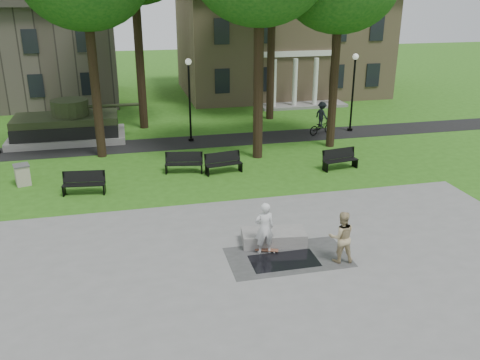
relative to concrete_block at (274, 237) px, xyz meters
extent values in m
plane|color=#2A5B15|center=(-1.55, 1.03, -0.24)|extent=(120.00, 120.00, 0.00)
cube|color=gray|center=(-1.55, -3.97, -0.23)|extent=(22.00, 16.00, 0.02)
cube|color=black|center=(-1.55, 13.03, -0.24)|extent=(44.00, 2.60, 0.01)
cube|color=#9E8460|center=(8.45, 27.03, 3.75)|extent=(16.00, 11.00, 8.00)
cube|color=silver|center=(8.45, 21.53, 3.55)|extent=(6.00, 0.30, 0.40)
cube|color=#4C443D|center=(-12.55, 27.53, 3.35)|extent=(15.00, 10.00, 7.20)
cylinder|color=black|center=(-6.05, 11.53, 3.75)|extent=(0.48, 0.48, 8.00)
cylinder|color=black|center=(1.95, 9.53, 3.92)|extent=(0.50, 0.50, 8.32)
cylinder|color=black|center=(6.45, 10.53, 3.59)|extent=(0.46, 0.46, 7.68)
cylinder|color=black|center=(-3.55, 17.03, 4.39)|extent=(0.54, 0.54, 9.28)
cylinder|color=black|center=(4.95, 17.53, 4.08)|extent=(0.50, 0.50, 8.64)
cylinder|color=black|center=(-1.05, 13.33, 1.96)|extent=(0.12, 0.12, 4.40)
sphere|color=silver|center=(-1.05, 13.33, 4.30)|extent=(0.36, 0.36, 0.36)
cylinder|color=black|center=(-1.05, 13.33, -0.16)|extent=(0.32, 0.32, 0.16)
cylinder|color=black|center=(8.95, 13.33, 1.96)|extent=(0.12, 0.12, 4.40)
sphere|color=silver|center=(8.95, 13.33, 4.30)|extent=(0.36, 0.36, 0.36)
cylinder|color=black|center=(8.95, 13.33, -0.16)|extent=(0.32, 0.32, 0.16)
cube|color=gray|center=(-8.05, 15.03, -0.04)|extent=(6.50, 3.40, 0.40)
cube|color=#293019|center=(-8.05, 15.03, 0.70)|extent=(5.80, 2.80, 1.10)
cube|color=black|center=(-8.05, 13.68, 0.51)|extent=(5.80, 0.35, 0.70)
cube|color=black|center=(-8.05, 16.38, 0.51)|extent=(5.80, 0.35, 0.70)
cylinder|color=#293019|center=(-7.75, 15.03, 1.71)|extent=(2.10, 2.10, 0.90)
cylinder|color=#293019|center=(-5.45, 15.03, 1.71)|extent=(3.20, 0.18, 0.18)
cube|color=black|center=(-0.02, -1.27, -0.22)|extent=(2.20, 1.20, 0.00)
cube|color=gray|center=(0.00, 0.00, 0.00)|extent=(2.31, 1.28, 0.45)
cube|color=brown|center=(-0.40, -0.54, -0.19)|extent=(0.80, 0.45, 0.07)
imported|color=silver|center=(-0.52, -0.58, 0.68)|extent=(0.68, 0.46, 1.82)
imported|color=tan|center=(1.75, -1.68, 0.64)|extent=(0.93, 0.77, 1.74)
imported|color=black|center=(6.88, 12.99, 0.22)|extent=(1.87, 1.19, 0.93)
imported|color=black|center=(6.88, 12.99, 0.98)|extent=(0.88, 1.14, 1.55)
cube|color=black|center=(-6.67, 6.20, 0.21)|extent=(1.84, 0.67, 0.05)
cube|color=black|center=(-6.67, 6.42, 0.51)|extent=(1.81, 0.37, 0.50)
cube|color=black|center=(-7.52, 6.20, -0.02)|extent=(0.11, 0.45, 0.45)
cube|color=black|center=(-5.82, 6.20, -0.02)|extent=(0.11, 0.45, 0.45)
cube|color=black|center=(-2.13, 7.93, 0.21)|extent=(1.85, 0.80, 0.05)
cube|color=black|center=(-2.13, 8.15, 0.51)|extent=(1.79, 0.50, 0.50)
cube|color=black|center=(-2.98, 7.93, -0.02)|extent=(0.15, 0.45, 0.45)
cube|color=black|center=(-1.28, 7.93, -0.02)|extent=(0.15, 0.45, 0.45)
cube|color=black|center=(-0.27, 7.47, 0.21)|extent=(1.85, 0.72, 0.05)
cube|color=black|center=(-0.27, 7.69, 0.51)|extent=(1.80, 0.42, 0.50)
cube|color=black|center=(-1.12, 7.47, -0.02)|extent=(0.13, 0.45, 0.45)
cube|color=black|center=(0.58, 7.47, -0.02)|extent=(0.13, 0.45, 0.45)
cube|color=black|center=(5.42, 6.74, 0.21)|extent=(1.85, 0.72, 0.05)
cube|color=black|center=(5.42, 6.96, 0.51)|extent=(1.80, 0.43, 0.50)
cube|color=black|center=(4.57, 6.74, -0.02)|extent=(0.13, 0.45, 0.45)
cube|color=black|center=(6.27, 6.74, -0.02)|extent=(0.13, 0.45, 0.45)
cube|color=#BCB39B|center=(-9.43, 8.02, 0.21)|extent=(0.75, 0.75, 0.90)
cube|color=#4C4C4C|center=(-9.43, 8.02, 0.69)|extent=(0.82, 0.82, 0.06)
camera|label=1|loc=(-4.72, -15.12, 8.10)|focal=38.00mm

